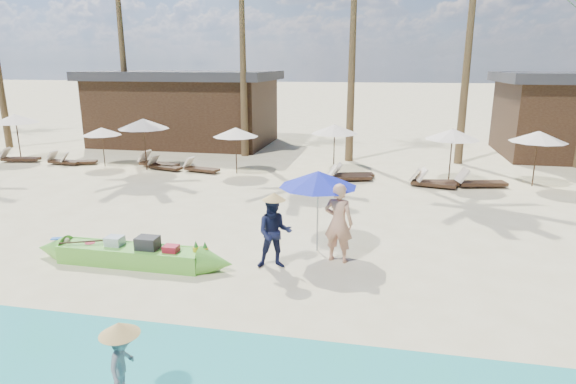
# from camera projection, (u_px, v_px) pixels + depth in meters

# --- Properties ---
(ground) EXTENTS (240.00, 240.00, 0.00)m
(ground) POSITION_uv_depth(u_px,v_px,m) (212.00, 270.00, 11.39)
(ground) COLOR beige
(ground) RESTS_ON ground
(green_canoe) EXTENTS (5.75, 0.80, 0.73)m
(green_canoe) POSITION_uv_depth(u_px,v_px,m) (131.00, 254.00, 11.67)
(green_canoe) COLOR #61BC39
(green_canoe) RESTS_ON ground
(tourist) EXTENTS (0.81, 0.62, 1.98)m
(tourist) POSITION_uv_depth(u_px,v_px,m) (338.00, 223.00, 11.67)
(tourist) COLOR tan
(tourist) RESTS_ON ground
(vendor_green) EXTENTS (0.97, 0.83, 1.73)m
(vendor_green) POSITION_uv_depth(u_px,v_px,m) (274.00, 233.00, 11.33)
(vendor_green) COLOR #131735
(vendor_green) RESTS_ON ground
(vendor_yellow) EXTENTS (0.50, 0.72, 1.03)m
(vendor_yellow) POSITION_uv_depth(u_px,v_px,m) (123.00, 363.00, 6.69)
(vendor_yellow) COLOR gray
(vendor_yellow) RESTS_ON ground
(blue_umbrella) EXTENTS (1.98, 1.98, 2.13)m
(blue_umbrella) POSITION_uv_depth(u_px,v_px,m) (318.00, 179.00, 12.07)
(blue_umbrella) COLOR #99999E
(blue_umbrella) RESTS_ON ground
(resort_parasol_2) EXTENTS (2.24, 2.24, 2.30)m
(resort_parasol_2) POSITION_uv_depth(u_px,v_px,m) (15.00, 119.00, 23.99)
(resort_parasol_2) COLOR #392717
(resort_parasol_2) RESTS_ON ground
(lounger_2_left) EXTENTS (1.92, 0.89, 0.63)m
(lounger_2_left) POSITION_uv_depth(u_px,v_px,m) (18.00, 158.00, 23.84)
(lounger_2_left) COLOR #392717
(lounger_2_left) RESTS_ON ground
(resort_parasol_3) EXTENTS (1.79, 1.79, 1.85)m
(resort_parasol_3) POSITION_uv_depth(u_px,v_px,m) (102.00, 131.00, 22.44)
(resort_parasol_3) COLOR #392717
(resort_parasol_3) RESTS_ON ground
(lounger_3_left) EXTENTS (1.74, 0.66, 0.58)m
(lounger_3_left) POSITION_uv_depth(u_px,v_px,m) (63.00, 161.00, 23.24)
(lounger_3_left) COLOR #392717
(lounger_3_left) RESTS_ON ground
(lounger_3_right) EXTENTS (1.69, 1.02, 0.55)m
(lounger_3_right) POSITION_uv_depth(u_px,v_px,m) (77.00, 161.00, 23.18)
(lounger_3_right) COLOR #392717
(lounger_3_right) RESTS_ON ground
(resort_parasol_4) EXTENTS (2.28, 2.28, 2.35)m
(resort_parasol_4) POSITION_uv_depth(u_px,v_px,m) (143.00, 124.00, 21.59)
(resort_parasol_4) COLOR #392717
(resort_parasol_4) RESTS_ON ground
(lounger_4_left) EXTENTS (1.76, 0.92, 0.57)m
(lounger_4_left) POSITION_uv_depth(u_px,v_px,m) (164.00, 166.00, 22.06)
(lounger_4_left) COLOR #392717
(lounger_4_left) RESTS_ON ground
(lounger_4_right) EXTENTS (2.08, 1.01, 0.68)m
(lounger_4_right) POSITION_uv_depth(u_px,v_px,m) (157.00, 163.00, 22.59)
(lounger_4_right) COLOR #392717
(lounger_4_right) RESTS_ON ground
(resort_parasol_5) EXTENTS (1.98, 1.98, 2.04)m
(resort_parasol_5) POSITION_uv_depth(u_px,v_px,m) (236.00, 132.00, 20.92)
(resort_parasol_5) COLOR #392717
(resort_parasol_5) RESTS_ON ground
(lounger_5_left) EXTENTS (1.75, 0.88, 0.57)m
(lounger_5_left) POSITION_uv_depth(u_px,v_px,m) (200.00, 168.00, 21.61)
(lounger_5_left) COLOR #392717
(lounger_5_left) RESTS_ON ground
(resort_parasol_6) EXTENTS (2.08, 2.08, 2.14)m
(resort_parasol_6) POSITION_uv_depth(u_px,v_px,m) (335.00, 129.00, 21.25)
(resort_parasol_6) COLOR #392717
(resort_parasol_6) RESTS_ON ground
(lounger_6_left) EXTENTS (1.90, 1.06, 0.62)m
(lounger_6_left) POSITION_uv_depth(u_px,v_px,m) (347.00, 176.00, 19.96)
(lounger_6_left) COLOR #392717
(lounger_6_left) RESTS_ON ground
(lounger_6_right) EXTENTS (1.81, 0.98, 0.59)m
(lounger_6_right) POSITION_uv_depth(u_px,v_px,m) (351.00, 174.00, 20.46)
(lounger_6_right) COLOR #392717
(lounger_6_right) RESTS_ON ground
(resort_parasol_7) EXTENTS (2.16, 2.16, 2.22)m
(resort_parasol_7) POSITION_uv_depth(u_px,v_px,m) (453.00, 134.00, 19.18)
(resort_parasol_7) COLOR #392717
(resort_parasol_7) RESTS_ON ground
(lounger_7_left) EXTENTS (1.87, 0.94, 0.61)m
(lounger_7_left) POSITION_uv_depth(u_px,v_px,m) (430.00, 182.00, 18.97)
(lounger_7_left) COLOR #392717
(lounger_7_left) RESTS_ON ground
(lounger_7_right) EXTENTS (1.97, 0.90, 0.65)m
(lounger_7_right) POSITION_uv_depth(u_px,v_px,m) (438.00, 181.00, 19.08)
(lounger_7_right) COLOR #392717
(lounger_7_right) RESTS_ON ground
(resort_parasol_8) EXTENTS (2.14, 2.14, 2.21)m
(resort_parasol_8) POSITION_uv_depth(u_px,v_px,m) (538.00, 136.00, 18.65)
(resort_parasol_8) COLOR #392717
(resort_parasol_8) RESTS_ON ground
(lounger_8_left) EXTENTS (2.04, 1.03, 0.67)m
(lounger_8_left) POSITION_uv_depth(u_px,v_px,m) (479.00, 182.00, 18.93)
(lounger_8_left) COLOR #392717
(lounger_8_left) RESTS_ON ground
(pavilion_west) EXTENTS (10.80, 6.60, 4.30)m
(pavilion_west) POSITION_uv_depth(u_px,v_px,m) (185.00, 107.00, 28.92)
(pavilion_west) COLOR #392717
(pavilion_west) RESTS_ON ground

